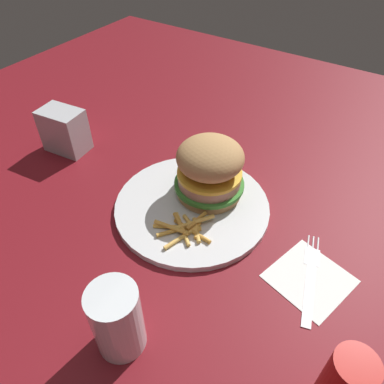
{
  "coord_description": "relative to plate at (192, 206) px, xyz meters",
  "views": [
    {
      "loc": [
        0.28,
        -0.37,
        0.48
      ],
      "look_at": [
        0.01,
        0.03,
        0.04
      ],
      "focal_mm": 34.3,
      "sensor_mm": 36.0,
      "label": 1
    }
  ],
  "objects": [
    {
      "name": "fries_pile",
      "position": [
        0.03,
        -0.06,
        0.01
      ],
      "size": [
        0.1,
        0.1,
        0.01
      ],
      "color": "gold",
      "rests_on": "plate"
    },
    {
      "name": "ground_plane",
      "position": [
        -0.01,
        -0.03,
        -0.01
      ],
      "size": [
        1.6,
        1.6,
        0.0
      ],
      "primitive_type": "plane",
      "color": "maroon"
    },
    {
      "name": "napkin_dispenser",
      "position": [
        -0.33,
        0.01,
        0.04
      ],
      "size": [
        0.1,
        0.07,
        0.09
      ],
      "primitive_type": "cube",
      "rotation": [
        0.0,
        0.0,
        0.12
      ],
      "color": "#B7BABF",
      "rests_on": "ground_plane"
    },
    {
      "name": "sandwich",
      "position": [
        0.01,
        0.04,
        0.06
      ],
      "size": [
        0.13,
        0.13,
        0.11
      ],
      "color": "tan",
      "rests_on": "plate"
    },
    {
      "name": "napkin",
      "position": [
        0.24,
        -0.02,
        -0.01
      ],
      "size": [
        0.14,
        0.14,
        0.0
      ],
      "primitive_type": "cube",
      "rotation": [
        0.0,
        0.0,
        -0.27
      ],
      "color": "white",
      "rests_on": "ground_plane"
    },
    {
      "name": "plate",
      "position": [
        0.0,
        0.0,
        0.0
      ],
      "size": [
        0.28,
        0.28,
        0.01
      ],
      "primitive_type": "cylinder",
      "color": "silver",
      "rests_on": "ground_plane"
    },
    {
      "name": "fork",
      "position": [
        0.24,
        -0.02,
        -0.0
      ],
      "size": [
        0.06,
        0.17,
        0.0
      ],
      "color": "silver",
      "rests_on": "napkin"
    },
    {
      "name": "drink_glass",
      "position": [
        0.06,
        -0.26,
        0.04
      ],
      "size": [
        0.06,
        0.06,
        0.11
      ],
      "color": "silver",
      "rests_on": "ground_plane"
    }
  ]
}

